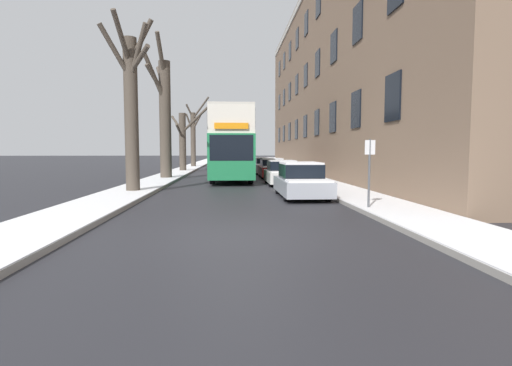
# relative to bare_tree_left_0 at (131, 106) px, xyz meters

# --- Properties ---
(ground_plane) EXTENTS (320.00, 320.00, 0.00)m
(ground_plane) POSITION_rel_bare_tree_left_0_xyz_m (4.59, -8.93, -3.85)
(ground_plane) COLOR #28282D
(sidewalk_left) EXTENTS (2.22, 130.00, 0.16)m
(sidewalk_left) POSITION_rel_bare_tree_left_0_xyz_m (-0.18, 44.07, -3.77)
(sidewalk_left) COLOR gray
(sidewalk_left) RESTS_ON ground
(sidewalk_right) EXTENTS (2.22, 130.00, 0.16)m
(sidewalk_right) POSITION_rel_bare_tree_left_0_xyz_m (9.37, 44.07, -3.77)
(sidewalk_right) COLOR gray
(sidewalk_right) RESTS_ON ground
(terrace_facade_right) EXTENTS (9.10, 45.72, 15.47)m
(terrace_facade_right) POSITION_rel_bare_tree_left_0_xyz_m (14.97, 15.02, 3.89)
(terrace_facade_right) COLOR #7A604C
(terrace_facade_right) RESTS_ON ground
(bare_tree_left_0) EXTENTS (2.18, 1.92, 7.50)m
(bare_tree_left_0) POSITION_rel_bare_tree_left_0_xyz_m (0.00, 0.00, 0.00)
(bare_tree_left_0) COLOR #4C4238
(bare_tree_left_0) RESTS_ON ground
(bare_tree_left_1) EXTENTS (1.53, 4.49, 9.18)m
(bare_tree_left_1) POSITION_rel_bare_tree_left_0_xyz_m (-0.03, 8.81, 0.49)
(bare_tree_left_1) COLOR #4C4238
(bare_tree_left_1) RESTS_ON ground
(bare_tree_left_2) EXTENTS (3.69, 3.25, 5.75)m
(bare_tree_left_2) POSITION_rel_bare_tree_left_0_xyz_m (0.00, 18.64, -0.96)
(bare_tree_left_2) COLOR #4C4238
(bare_tree_left_2) RESTS_ON ground
(bare_tree_left_3) EXTENTS (2.80, 3.47, 7.87)m
(bare_tree_left_3) POSITION_rel_bare_tree_left_0_xyz_m (0.08, 28.39, -0.18)
(bare_tree_left_3) COLOR #4C4238
(bare_tree_left_3) RESTS_ON ground
(double_decker_bus) EXTENTS (2.59, 10.41, 4.47)m
(double_decker_bus) POSITION_rel_bare_tree_left_0_xyz_m (4.34, 8.41, -1.33)
(double_decker_bus) COLOR #1E7A47
(double_decker_bus) RESTS_ON ground
(parked_car_0) EXTENTS (1.81, 4.48, 1.44)m
(parked_car_0) POSITION_rel_bare_tree_left_0_xyz_m (7.19, -1.61, -3.20)
(parked_car_0) COLOR #9EA3AD
(parked_car_0) RESTS_ON ground
(parked_car_1) EXTENTS (1.74, 4.17, 1.37)m
(parked_car_1) POSITION_rel_bare_tree_left_0_xyz_m (7.19, 4.57, -3.22)
(parked_car_1) COLOR silver
(parked_car_1) RESTS_ON ground
(parked_car_2) EXTENTS (1.71, 4.35, 1.39)m
(parked_car_2) POSITION_rel_bare_tree_left_0_xyz_m (7.19, 10.19, -3.21)
(parked_car_2) COLOR maroon
(parked_car_2) RESTS_ON ground
(parked_car_3) EXTENTS (1.83, 4.19, 1.37)m
(parked_car_3) POSITION_rel_bare_tree_left_0_xyz_m (7.19, 15.37, -3.21)
(parked_car_3) COLOR #9EA3AD
(parked_car_3) RESTS_ON ground
(oncoming_van) EXTENTS (1.92, 5.23, 2.14)m
(oncoming_van) POSITION_rel_bare_tree_left_0_xyz_m (2.90, 26.60, -2.69)
(oncoming_van) COLOR #9EA3AD
(oncoming_van) RESTS_ON ground
(pedestrian_left_sidewalk) EXTENTS (0.39, 0.39, 1.77)m
(pedestrian_left_sidewalk) POSITION_rel_bare_tree_left_0_xyz_m (-0.04, 0.05, -2.88)
(pedestrian_left_sidewalk) COLOR navy
(pedestrian_left_sidewalk) RESTS_ON ground
(street_sign_post) EXTENTS (0.32, 0.07, 2.25)m
(street_sign_post) POSITION_rel_bare_tree_left_0_xyz_m (8.56, -5.83, -2.55)
(street_sign_post) COLOR #4C4F54
(street_sign_post) RESTS_ON ground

